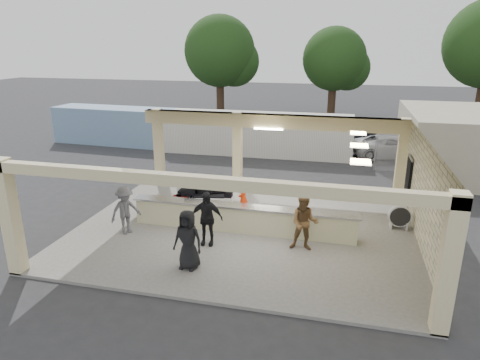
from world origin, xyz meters
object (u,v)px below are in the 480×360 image
(passenger_a, at_px, (304,223))
(car_dark, at_px, (379,135))
(passenger_c, at_px, (125,210))
(container_blue, at_px, (121,126))
(passenger_b, at_px, (206,218))
(car_white_a, at_px, (394,147))
(baggage_counter, at_px, (242,218))
(luggage_cart, at_px, (202,195))
(container_white, at_px, (258,134))
(passenger_d, at_px, (188,240))
(drum_fan, at_px, (399,216))
(baggage_handler, at_px, (243,199))

(passenger_a, height_order, car_dark, passenger_a)
(passenger_c, height_order, container_blue, container_blue)
(passenger_a, xyz_separation_m, passenger_c, (-6.23, -0.23, -0.08))
(passenger_b, height_order, car_dark, passenger_b)
(passenger_a, distance_m, container_blue, 18.85)
(passenger_c, height_order, car_dark, passenger_c)
(passenger_b, bearing_deg, car_white_a, 56.77)
(baggage_counter, bearing_deg, luggage_cart, 146.66)
(luggage_cart, height_order, car_dark, luggage_cart)
(baggage_counter, xyz_separation_m, container_blue, (-11.34, 12.13, 0.63))
(passenger_b, distance_m, container_white, 12.96)
(passenger_d, relative_size, container_white, 0.16)
(passenger_c, relative_size, passenger_d, 0.93)
(drum_fan, relative_size, baggage_handler, 0.56)
(baggage_counter, bearing_deg, passenger_b, -125.38)
(baggage_counter, distance_m, passenger_b, 1.64)
(container_blue, bearing_deg, drum_fan, -28.92)
(passenger_b, xyz_separation_m, car_dark, (6.51, 17.36, -0.40))
(baggage_counter, xyz_separation_m, luggage_cart, (-1.92, 1.26, 0.28))
(baggage_handler, bearing_deg, car_dark, 157.79)
(baggage_handler, relative_size, passenger_c, 0.93)
(baggage_handler, height_order, passenger_b, passenger_b)
(passenger_b, bearing_deg, car_dark, 63.54)
(car_white_a, bearing_deg, passenger_d, 141.60)
(car_dark, distance_m, container_white, 8.69)
(container_white, bearing_deg, passenger_a, -72.64)
(passenger_a, height_order, container_blue, container_blue)
(passenger_a, height_order, car_white_a, passenger_a)
(drum_fan, bearing_deg, container_white, 121.95)
(passenger_a, distance_m, container_white, 13.20)
(container_white, xyz_separation_m, container_blue, (-9.50, 0.49, -0.02))
(passenger_b, distance_m, car_white_a, 15.61)
(luggage_cart, relative_size, car_dark, 0.68)
(baggage_handler, height_order, car_white_a, baggage_handler)
(drum_fan, xyz_separation_m, container_white, (-7.33, 10.01, 0.66))
(drum_fan, xyz_separation_m, car_dark, (0.12, 14.45, 0.06))
(passenger_c, relative_size, container_blue, 0.18)
(car_white_a, relative_size, container_white, 0.41)
(drum_fan, distance_m, car_dark, 14.45)
(passenger_a, height_order, passenger_d, passenger_a)
(passenger_c, bearing_deg, container_white, 26.53)
(luggage_cart, distance_m, passenger_c, 3.14)
(container_blue, bearing_deg, passenger_d, -52.34)
(luggage_cart, bearing_deg, baggage_counter, -45.24)
(passenger_a, bearing_deg, container_white, 105.89)
(container_blue, bearing_deg, baggage_counter, -43.88)
(car_white_a, bearing_deg, passenger_c, 129.84)
(passenger_a, relative_size, container_blue, 0.20)
(passenger_c, relative_size, car_white_a, 0.36)
(passenger_a, xyz_separation_m, container_white, (-4.12, 12.54, 0.20))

